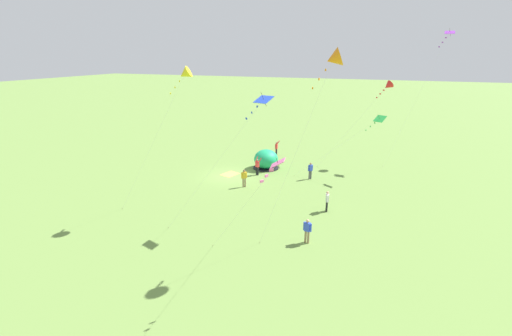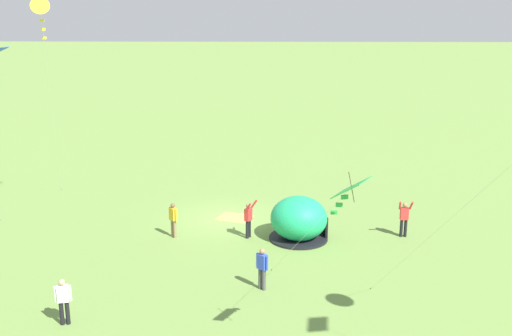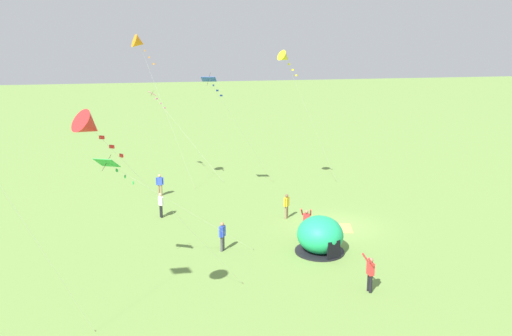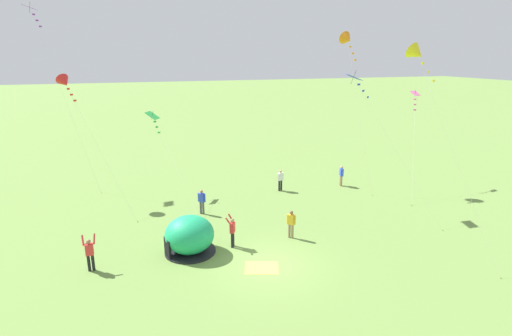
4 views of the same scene
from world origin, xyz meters
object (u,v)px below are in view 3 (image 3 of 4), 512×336
object	(u,v)px
person_far_back	(222,235)
person_strolling	(370,272)
person_center_field	(287,205)
kite_yellow	(285,58)
kite_orange	(139,43)
kite_green	(112,166)
person_near_tent	(160,184)
person_watching_sky	(161,204)
person_arms_raised	(306,222)
kite_red	(90,126)
kite_blue	(211,82)
kite_pink	(156,98)
popup_tent	(320,236)

from	to	relation	value
person_far_back	person_strolling	xyz separation A→B (m)	(-6.76, -5.65, 0.03)
person_center_field	kite_yellow	world-z (taller)	kite_yellow
kite_orange	kite_green	bearing A→B (deg)	171.14
person_near_tent	kite_orange	world-z (taller)	kite_orange
person_watching_sky	person_center_field	bearing A→B (deg)	-107.50
person_arms_raised	kite_red	xyz separation A→B (m)	(-9.05, 11.68, 7.66)
kite_blue	person_center_field	bearing A→B (deg)	-148.06
kite_blue	kite_green	distance (m)	15.09
kite_orange	kite_yellow	xyz separation A→B (m)	(-2.08, -10.64, -1.10)
kite_pink	person_watching_sky	bearing A→B (deg)	175.35
person_watching_sky	person_center_field	distance (m)	8.57
person_watching_sky	popup_tent	bearing A→B (deg)	-136.76
person_near_tent	kite_green	world-z (taller)	kite_green
popup_tent	kite_yellow	bearing A→B (deg)	-9.25
person_watching_sky	kite_yellow	xyz separation A→B (m)	(3.59, -10.06, 9.63)
kite_red	kite_yellow	world-z (taller)	kite_yellow
person_far_back	person_center_field	bearing A→B (deg)	-51.25
person_center_field	kite_pink	world-z (taller)	kite_pink
kite_blue	kite_green	xyz separation A→B (m)	(-12.89, 7.24, -2.98)
person_arms_raised	kite_pink	bearing A→B (deg)	22.39
person_near_tent	kite_red	size ratio (longest dim) A/B	0.19
person_strolling	person_near_tent	xyz separation A→B (m)	(18.91, 8.03, -0.03)
kite_green	kite_pink	bearing A→B (deg)	-10.51
person_arms_raised	kite_green	xyz separation A→B (m)	(-3.12, 11.10, 4.87)
kite_orange	kite_yellow	bearing A→B (deg)	-101.06
person_arms_raised	kite_blue	world-z (taller)	kite_blue
kite_blue	kite_yellow	xyz separation A→B (m)	(-0.01, -5.73, 1.75)
person_arms_raised	kite_orange	distance (m)	18.21
kite_green	person_strolling	bearing A→B (deg)	-110.92
kite_pink	kite_red	size ratio (longest dim) A/B	0.83
kite_blue	popup_tent	bearing A→B (deg)	-162.91
popup_tent	person_far_back	size ratio (longest dim) A/B	1.63
kite_red	popup_tent	bearing A→B (deg)	-60.12
person_far_back	person_arms_raised	bearing A→B (deg)	-82.52
person_arms_raised	popup_tent	bearing A→B (deg)	177.24
person_strolling	kite_yellow	xyz separation A→B (m)	(17.24, -1.60, 9.60)
person_near_tent	kite_pink	bearing A→B (deg)	-4.70
kite_blue	kite_orange	world-z (taller)	kite_orange
person_arms_raised	person_strolling	bearing A→B (deg)	-177.93
person_arms_raised	kite_red	size ratio (longest dim) A/B	0.20
person_center_field	kite_green	xyz separation A→B (m)	(-6.72, 11.09, 4.91)
popup_tent	kite_green	xyz separation A→B (m)	(-0.71, 10.99, 4.87)
kite_red	kite_yellow	bearing A→B (deg)	-35.75
kite_blue	kite_orange	size ratio (longest dim) A/B	0.78
popup_tent	person_strolling	distance (m)	5.08
person_far_back	kite_pink	bearing A→B (deg)	5.84
kite_yellow	person_center_field	bearing A→B (deg)	163.06
person_center_field	kite_yellow	bearing A→B (deg)	-16.94
person_far_back	person_watching_sky	bearing A→B (deg)	22.17
person_watching_sky	kite_yellow	world-z (taller)	kite_yellow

